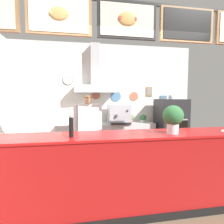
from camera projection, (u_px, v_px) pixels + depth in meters
ground_plane at (122, 193)px, 2.90m from camera, size 6.04×6.04×0.00m
back_wall_assembly at (104, 96)px, 4.84m from camera, size 5.04×2.64×3.02m
service_counter at (130, 172)px, 2.43m from camera, size 3.89×0.62×1.06m
back_prep_counter at (106, 140)px, 4.71m from camera, size 2.52×0.56×0.88m
pizza_oven at (171, 127)px, 4.78m from camera, size 0.70×0.74×1.61m
shop_worker at (88, 133)px, 3.51m from camera, size 0.55×0.25×1.60m
espresso_machine at (119, 114)px, 4.69m from camera, size 0.57×0.53×0.49m
potted_thyme at (131, 118)px, 4.80m from camera, size 0.18×0.18×0.23m
potted_rosemary at (79, 119)px, 4.53m from camera, size 0.18×0.18×0.23m
potted_oregano at (143, 118)px, 4.85m from camera, size 0.18×0.18×0.21m
potted_basil at (95, 119)px, 4.65m from camera, size 0.15×0.15×0.21m
pepper_grinder at (71, 126)px, 2.17m from camera, size 0.05×0.05×0.28m
basil_vase at (173, 118)px, 2.38m from camera, size 0.27×0.27×0.38m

